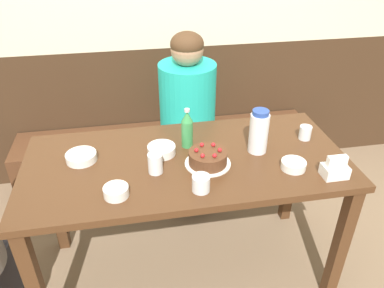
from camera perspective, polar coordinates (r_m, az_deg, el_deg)
name	(u,v)px	position (r m, az deg, el deg)	size (l,w,h in m)	color
ground_plane	(187,267)	(2.30, -0.71, -18.19)	(12.00, 12.00, 0.00)	#846B51
back_wall	(158,6)	(2.57, -5.14, 20.21)	(4.80, 0.04, 2.50)	#3D2819
bench_seat	(168,158)	(2.77, -3.66, -2.18)	(2.09, 0.38, 0.43)	#56331E
dining_table	(187,176)	(1.84, -0.84, -4.85)	(1.54, 0.71, 0.76)	#4C2D19
birthday_cake	(208,158)	(1.73, 2.43, -2.15)	(0.22, 0.22, 0.09)	white
water_pitcher	(259,132)	(1.82, 10.14, 1.86)	(0.09, 0.09, 0.22)	white
soju_bottle	(187,129)	(1.84, -0.75, 2.32)	(0.06, 0.06, 0.21)	#388E4C
napkin_holder	(335,169)	(1.77, 20.97, -3.58)	(0.11, 0.08, 0.11)	white
bowl_soup_white	(162,150)	(1.82, -4.66, -0.89)	(0.14, 0.14, 0.04)	white
bowl_rice_small	(116,191)	(1.59, -11.49, -7.10)	(0.10, 0.10, 0.04)	white
bowl_side_dish	(293,165)	(1.77, 15.20, -3.09)	(0.11, 0.11, 0.04)	white
bowl_sauce_shallow	(81,157)	(1.84, -16.51, -1.90)	(0.14, 0.14, 0.04)	white
glass_water_tall	(155,163)	(1.68, -5.62, -2.95)	(0.07, 0.07, 0.09)	silver
glass_tumbler_short	(305,133)	(2.02, 16.86, 1.68)	(0.06, 0.06, 0.07)	silver
glass_shot_small	(201,183)	(1.57, 1.38, -6.01)	(0.08, 0.08, 0.07)	silver
person_teal_shirt	(188,128)	(2.41, -0.67, 2.51)	(0.35, 0.35, 1.20)	#33333D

